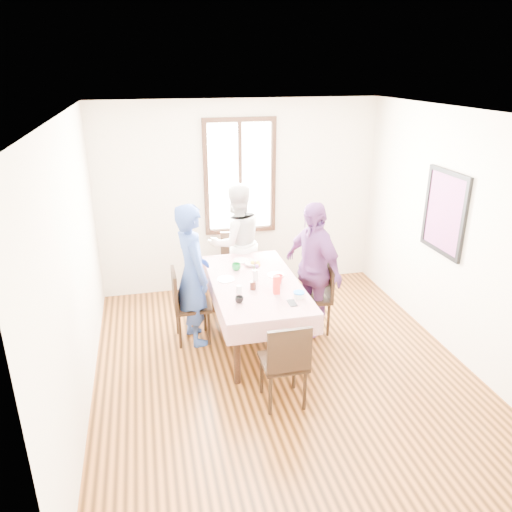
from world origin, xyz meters
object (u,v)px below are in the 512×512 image
object	(u,v)px
chair_left	(192,305)
person_far	(236,242)
dining_table	(255,311)
chair_right	(312,297)
person_right	(312,269)
chair_near	(283,361)
chair_far	(236,267)
person_left	(192,275)

from	to	relation	value
chair_left	person_far	size ratio (longest dim) A/B	0.55
dining_table	person_far	size ratio (longest dim) A/B	1.06
person_far	dining_table	bearing A→B (deg)	77.71
chair_right	person_right	world-z (taller)	person_right
person_far	chair_near	bearing A→B (deg)	77.71
person_far	chair_right	bearing A→B (deg)	110.51
chair_right	chair_near	world-z (taller)	same
dining_table	chair_near	world-z (taller)	chair_near
dining_table	chair_near	bearing A→B (deg)	-90.00
chair_right	person_far	xyz separation A→B (m)	(-0.73, 1.13, 0.37)
person_far	chair_far	bearing A→B (deg)	-102.29
chair_near	person_right	size ratio (longest dim) A/B	0.55
person_right	chair_near	bearing A→B (deg)	-49.06
chair_far	person_right	bearing A→B (deg)	131.53
chair_near	chair_right	bearing A→B (deg)	59.96
person_left	person_right	bearing A→B (deg)	-107.36
chair_far	person_right	world-z (taller)	person_right
dining_table	person_left	distance (m)	0.87
chair_far	dining_table	bearing A→B (deg)	99.92
dining_table	chair_far	size ratio (longest dim) A/B	1.93
person_left	person_far	size ratio (longest dim) A/B	1.02
chair_right	person_left	size ratio (longest dim) A/B	0.54
chair_left	person_far	world-z (taller)	person_far
chair_left	person_far	distance (m)	1.31
chair_left	person_left	distance (m)	0.39
person_far	person_right	distance (m)	1.34
chair_far	chair_left	bearing A→B (deg)	64.98
person_left	chair_near	bearing A→B (deg)	-165.60
dining_table	chair_left	bearing A→B (deg)	167.27
chair_right	chair_far	distance (m)	1.37
dining_table	chair_far	xyz separation A→B (m)	(0.00, 1.21, 0.08)
chair_left	chair_near	size ratio (longest dim) A/B	1.00
chair_near	person_far	xyz separation A→B (m)	(0.00, 2.40, 0.37)
chair_far	person_left	distance (m)	1.32
chair_near	chair_left	bearing A→B (deg)	117.92
person_right	dining_table	bearing A→B (deg)	-105.31
chair_left	person_far	xyz separation A→B (m)	(0.73, 1.02, 0.37)
chair_right	chair_far	world-z (taller)	same
person_far	chair_left	bearing A→B (deg)	42.19
chair_left	chair_right	bearing A→B (deg)	85.22
chair_right	chair_far	xyz separation A→B (m)	(-0.73, 1.15, 0.00)
chair_near	person_left	distance (m)	1.60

